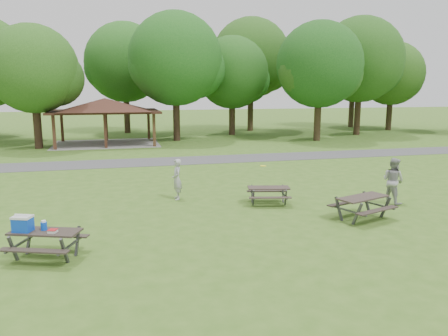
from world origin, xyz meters
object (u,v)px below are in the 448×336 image
picnic_table_middle (269,191)px  frisbee_thrower (177,179)px  frisbee_catcher (393,181)px  picnic_table_near (38,232)px

picnic_table_middle → frisbee_thrower: (-3.42, 1.65, 0.32)m
frisbee_catcher → picnic_table_middle: bearing=57.6°
picnic_table_near → picnic_table_middle: picnic_table_near is taller
picnic_table_middle → frisbee_catcher: frisbee_catcher is taller
picnic_table_middle → frisbee_catcher: size_ratio=1.03×
picnic_table_near → frisbee_catcher: size_ratio=1.22×
frisbee_catcher → frisbee_thrower: bearing=52.0°
frisbee_catcher → picnic_table_near: bearing=82.3°
picnic_table_middle → frisbee_catcher: 5.00m
frisbee_thrower → frisbee_catcher: size_ratio=0.92×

